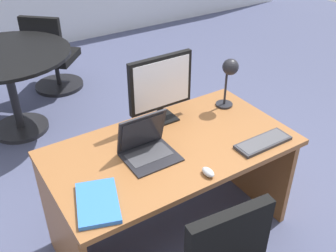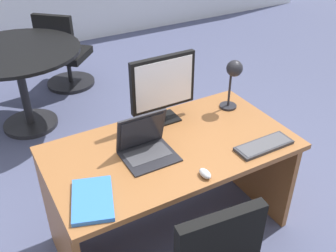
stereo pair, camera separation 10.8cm
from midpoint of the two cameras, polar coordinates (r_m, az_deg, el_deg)
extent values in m
plane|color=#474C6B|center=(3.91, -9.77, -0.62)|extent=(12.00, 12.00, 0.00)
cube|color=brown|center=(2.37, 1.80, -3.28)|extent=(1.51, 0.82, 0.03)
cube|color=brown|center=(2.42, -13.99, -15.51)|extent=(0.04, 0.72, 0.72)
cube|color=brown|center=(2.97, 13.95, -4.93)|extent=(0.04, 0.72, 0.72)
cube|color=brown|center=(2.79, -1.59, -5.68)|extent=(1.33, 0.02, 0.50)
cube|color=black|center=(2.60, 0.48, 1.07)|extent=(0.20, 0.16, 0.01)
cube|color=black|center=(2.59, 0.37, 2.07)|extent=(0.04, 0.02, 0.08)
cube|color=black|center=(2.47, 0.50, 6.36)|extent=(0.45, 0.04, 0.36)
cube|color=white|center=(2.46, 0.74, 6.18)|extent=(0.40, 0.00, 0.31)
cube|color=black|center=(2.26, -1.39, -4.51)|extent=(0.30, 0.26, 0.01)
cube|color=#38383D|center=(2.27, -1.63, -4.13)|extent=(0.26, 0.14, 0.00)
cube|color=black|center=(2.26, -2.62, -0.68)|extent=(0.30, 0.07, 0.24)
cube|color=black|center=(2.26, -2.51, -0.82)|extent=(0.27, 0.06, 0.20)
cube|color=#2D2D33|center=(2.42, 15.15, -2.81)|extent=(0.37, 0.13, 0.02)
cube|color=#47474C|center=(2.42, 15.19, -2.60)|extent=(0.34, 0.11, 0.00)
ellipsoid|color=#B7BABF|center=(2.13, 6.92, -6.97)|extent=(0.05, 0.09, 0.04)
cylinder|color=black|center=(2.79, 9.90, 2.89)|extent=(0.12, 0.12, 0.01)
cylinder|color=black|center=(2.72, 10.17, 5.34)|extent=(0.02, 0.02, 0.25)
sphere|color=black|center=(2.63, 10.93, 8.30)|extent=(0.11, 0.11, 0.11)
cube|color=blue|center=(2.01, -9.49, -10.64)|extent=(0.29, 0.36, 0.02)
cylinder|color=black|center=(4.14, -18.77, 0.34)|extent=(0.53, 0.53, 0.04)
cylinder|color=black|center=(3.96, -19.76, 5.09)|extent=(0.08, 0.08, 0.74)
cylinder|color=black|center=(3.81, -20.84, 10.19)|extent=(1.18, 1.18, 0.03)
cylinder|color=black|center=(4.86, -13.41, 6.23)|extent=(0.56, 0.56, 0.04)
cylinder|color=black|center=(4.79, -13.67, 8.07)|extent=(0.05, 0.05, 0.30)
cube|color=black|center=(4.72, -13.97, 10.18)|extent=(0.65, 0.65, 0.08)
cube|color=black|center=(4.44, -15.66, 12.43)|extent=(0.36, 0.34, 0.49)
camera|label=1|loc=(0.05, -88.66, 0.87)|focal=41.50mm
camera|label=2|loc=(0.05, 91.34, -0.87)|focal=41.50mm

